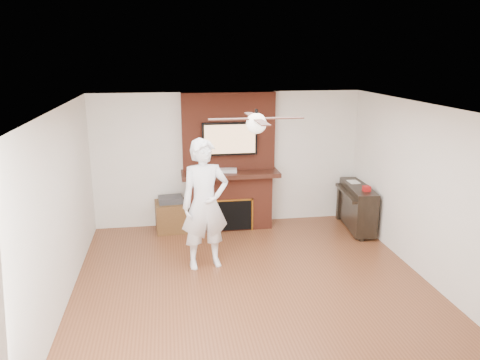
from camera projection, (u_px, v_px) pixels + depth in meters
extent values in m
cube|color=brown|center=(255.00, 295.00, 6.52)|extent=(5.36, 5.86, 0.18)
cube|color=white|center=(257.00, 102.00, 5.81)|extent=(5.36, 5.86, 0.18)
cube|color=silver|center=(227.00, 158.00, 8.87)|extent=(5.36, 0.18, 2.50)
cube|color=silver|center=(328.00, 322.00, 3.46)|extent=(5.36, 0.18, 2.50)
cube|color=silver|center=(50.00, 214.00, 5.77)|extent=(0.18, 5.86, 2.50)
cube|color=silver|center=(437.00, 195.00, 6.55)|extent=(0.18, 5.86, 2.50)
cube|color=maroon|center=(230.00, 201.00, 8.74)|extent=(1.50, 0.50, 1.00)
cube|color=black|center=(230.00, 174.00, 8.57)|extent=(1.78, 0.64, 0.08)
cube|color=maroon|center=(229.00, 131.00, 8.55)|extent=(1.70, 0.20, 1.42)
cube|color=black|center=(232.00, 215.00, 8.55)|extent=(0.70, 0.06, 0.55)
cube|color=#BF8C2D|center=(232.00, 200.00, 8.47)|extent=(0.78, 0.02, 0.03)
cube|color=#BF8C2D|center=(212.00, 217.00, 8.49)|extent=(0.03, 0.02, 0.61)
cube|color=#BF8C2D|center=(252.00, 214.00, 8.60)|extent=(0.03, 0.02, 0.61)
cube|color=black|center=(230.00, 139.00, 8.44)|extent=(1.00, 0.07, 0.60)
cube|color=tan|center=(230.00, 139.00, 8.40)|extent=(0.92, 0.01, 0.52)
cylinder|color=black|center=(256.00, 115.00, 5.85)|extent=(0.04, 0.04, 0.14)
sphere|color=white|center=(256.00, 123.00, 5.88)|extent=(0.26, 0.26, 0.26)
cube|color=black|center=(282.00, 118.00, 5.92)|extent=(0.55, 0.11, 0.01)
cube|color=black|center=(252.00, 115.00, 6.18)|extent=(0.11, 0.55, 0.01)
cube|color=black|center=(230.00, 119.00, 5.82)|extent=(0.55, 0.11, 0.01)
cube|color=black|center=(262.00, 122.00, 5.55)|extent=(0.11, 0.55, 0.01)
imported|color=white|center=(205.00, 204.00, 6.97)|extent=(0.80, 0.60, 1.98)
cube|color=#4E3116|center=(171.00, 216.00, 8.62)|extent=(0.60, 0.60, 0.54)
cube|color=#303032|center=(171.00, 200.00, 8.53)|extent=(0.45, 0.38, 0.11)
cube|color=black|center=(357.00, 206.00, 8.63)|extent=(0.51, 1.31, 0.79)
cube|color=black|center=(362.00, 222.00, 8.09)|extent=(0.06, 0.10, 0.69)
cube|color=black|center=(339.00, 202.00, 9.18)|extent=(0.06, 0.10, 0.69)
cube|color=black|center=(347.00, 193.00, 8.53)|extent=(0.27, 1.19, 0.05)
cube|color=silver|center=(353.00, 182.00, 8.76)|extent=(0.18, 0.25, 0.01)
cube|color=#A51414|center=(367.00, 189.00, 8.19)|extent=(0.12, 0.12, 0.09)
cube|color=silver|center=(227.00, 170.00, 8.53)|extent=(0.41, 0.27, 0.05)
cylinder|color=#F1391C|center=(223.00, 226.00, 8.68)|extent=(0.06, 0.06, 0.13)
cylinder|color=beige|center=(237.00, 226.00, 8.70)|extent=(0.07, 0.07, 0.11)
cylinder|color=teal|center=(247.00, 226.00, 8.75)|extent=(0.06, 0.06, 0.08)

